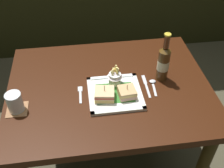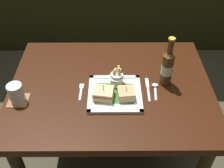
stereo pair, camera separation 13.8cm
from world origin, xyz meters
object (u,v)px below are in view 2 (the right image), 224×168
(square_plate, at_px, (114,94))
(water_glass, at_px, (16,94))
(fork, at_px, (80,91))
(spoon, at_px, (154,87))
(dining_table, at_px, (110,100))
(fries_cup, at_px, (116,76))
(beer_bottle, at_px, (166,67))
(sandwich_half_right, at_px, (125,94))
(sandwich_half_left, at_px, (103,94))
(knife, at_px, (147,88))

(square_plate, xyz_separation_m, water_glass, (-0.48, -0.04, 0.04))
(fork, distance_m, spoon, 0.39)
(dining_table, relative_size, water_glass, 10.98)
(spoon, bearing_deg, fries_cup, 172.38)
(beer_bottle, height_order, fork, beer_bottle)
(sandwich_half_right, relative_size, fries_cup, 0.85)
(square_plate, bearing_deg, beer_bottle, 18.81)
(sandwich_half_left, height_order, spoon, sandwich_half_left)
(sandwich_half_left, distance_m, fries_cup, 0.13)
(sandwich_half_right, xyz_separation_m, fries_cup, (-0.05, 0.11, 0.02))
(dining_table, xyz_separation_m, fries_cup, (0.03, 0.00, 0.17))
(dining_table, bearing_deg, sandwich_half_right, -53.18)
(fries_cup, height_order, spoon, fries_cup)
(water_glass, height_order, knife, water_glass)
(beer_bottle, bearing_deg, fries_cup, -176.79)
(fries_cup, bearing_deg, sandwich_half_right, -66.48)
(sandwich_half_right, height_order, water_glass, water_glass)
(beer_bottle, xyz_separation_m, water_glass, (-0.75, -0.13, -0.06))
(sandwich_half_right, bearing_deg, dining_table, 126.82)
(beer_bottle, distance_m, water_glass, 0.76)
(sandwich_half_right, height_order, fries_cup, fries_cup)
(fries_cup, bearing_deg, fork, -165.66)
(beer_bottle, relative_size, water_glass, 2.86)
(water_glass, height_order, spoon, water_glass)
(fork, xyz_separation_m, knife, (0.35, 0.02, 0.00))
(square_plate, relative_size, fork, 2.17)
(dining_table, xyz_separation_m, beer_bottle, (0.29, 0.02, 0.22))
(knife, bearing_deg, fries_cup, 169.36)
(sandwich_half_right, bearing_deg, fork, 165.78)
(dining_table, bearing_deg, sandwich_half_left, -109.69)
(sandwich_half_left, relative_size, fork, 0.85)
(sandwich_half_left, distance_m, sandwich_half_right, 0.11)
(sandwich_half_left, distance_m, knife, 0.24)
(beer_bottle, bearing_deg, fork, -172.06)
(fries_cup, height_order, water_glass, fries_cup)
(fries_cup, xyz_separation_m, spoon, (0.20, -0.03, -0.05))
(square_plate, bearing_deg, knife, 14.89)
(sandwich_half_left, relative_size, knife, 0.60)
(knife, xyz_separation_m, spoon, (0.04, 0.00, 0.00))
(dining_table, relative_size, beer_bottle, 3.84)
(dining_table, height_order, knife, knife)
(square_plate, distance_m, water_glass, 0.48)
(sandwich_half_left, bearing_deg, square_plate, 27.30)
(dining_table, xyz_separation_m, sandwich_half_left, (-0.04, -0.10, 0.14))
(beer_bottle, height_order, knife, beer_bottle)
(beer_bottle, relative_size, spoon, 2.23)
(sandwich_half_left, xyz_separation_m, beer_bottle, (0.32, 0.12, 0.07))
(sandwich_half_left, relative_size, spoon, 0.86)
(water_glass, xyz_separation_m, knife, (0.65, 0.09, -0.04))
(fries_cup, bearing_deg, water_glass, -166.50)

